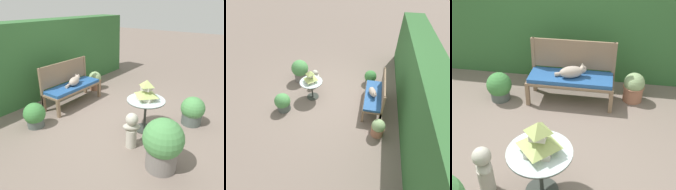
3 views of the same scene
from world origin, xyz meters
TOP-DOWN VIEW (x-y plane):
  - ground at (0.00, 0.00)m, footprint 30.00×30.00m
  - foliage_hedge_back at (0.00, 2.32)m, footprint 6.40×0.72m
  - garden_bench at (0.14, 1.19)m, footprint 1.38×0.52m
  - bench_backrest at (0.14, 1.43)m, footprint 1.38×0.06m
  - cat at (0.17, 1.16)m, footprint 0.51×0.30m
  - patio_table at (0.11, -0.69)m, footprint 0.68×0.68m
  - pagoda_birdhouse at (0.11, -0.69)m, footprint 0.35×0.35m
  - garden_bust at (-0.50, -0.76)m, footprint 0.30×0.32m
  - potted_plant_path_edge at (-1.02, 1.05)m, footprint 0.41×0.41m
  - potted_plant_patio_mid at (1.16, 1.39)m, footprint 0.35×0.35m

SIDE VIEW (x-z plane):
  - ground at x=0.00m, z-range 0.00..0.00m
  - potted_plant_path_edge at x=-1.02m, z-range 0.00..0.48m
  - potted_plant_patio_mid at x=1.16m, z-range 0.00..0.50m
  - garden_bust at x=-0.50m, z-range 0.03..0.64m
  - garden_bench at x=0.14m, z-range 0.16..0.63m
  - patio_table at x=0.11m, z-range 0.17..0.78m
  - cat at x=0.17m, z-range 0.45..0.67m
  - bench_backrest at x=0.14m, z-range 0.20..1.17m
  - pagoda_birdhouse at x=0.11m, z-range 0.58..0.95m
  - foliage_hedge_back at x=0.00m, z-range 0.00..1.82m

